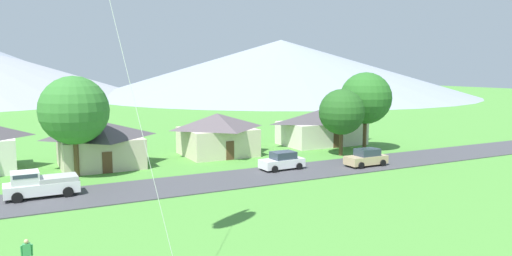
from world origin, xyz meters
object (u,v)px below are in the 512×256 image
(house_rightmost, at_px, (321,126))
(watcher_person, at_px, (27,256))
(house_left_center, at_px, (217,133))
(parked_car_white_mid_east, at_px, (282,161))
(tree_center, at_px, (74,110))
(parked_car_tan_mid_west, at_px, (366,158))
(tree_near_left, at_px, (342,112))
(tree_right_of_center, at_px, (366,98))
(pickup_truck_white_west_side, at_px, (40,184))
(house_right_center, at_px, (100,143))

(house_rightmost, height_order, watcher_person, house_rightmost)
(house_left_center, bearing_deg, parked_car_white_mid_east, -77.25)
(tree_center, height_order, parked_car_tan_mid_west, tree_center)
(tree_near_left, bearing_deg, tree_right_of_center, 18.59)
(tree_center, distance_m, parked_car_white_mid_east, 19.32)
(house_rightmost, xyz_separation_m, parked_car_tan_mid_west, (-4.16, -13.57, -1.44))
(parked_car_tan_mid_west, distance_m, watcher_person, 32.83)
(tree_center, height_order, tree_right_of_center, tree_right_of_center)
(tree_center, xyz_separation_m, parked_car_white_mid_east, (17.64, -6.05, -5.05))
(tree_right_of_center, xyz_separation_m, watcher_person, (-36.58, -19.66, -5.24))
(tree_near_left, relative_size, pickup_truck_white_west_side, 1.41)
(house_right_center, bearing_deg, parked_car_white_mid_east, -33.06)
(parked_car_tan_mid_west, bearing_deg, watcher_person, -158.34)
(watcher_person, bearing_deg, tree_right_of_center, 28.26)
(tree_right_of_center, bearing_deg, parked_car_tan_mid_west, -128.86)
(tree_center, xyz_separation_m, parked_car_tan_mid_west, (25.81, -8.39, -5.05))
(tree_center, height_order, watcher_person, tree_center)
(tree_right_of_center, bearing_deg, house_rightmost, 107.63)
(house_rightmost, distance_m, tree_center, 30.63)
(house_right_center, distance_m, tree_near_left, 25.49)
(house_left_center, bearing_deg, tree_center, -164.57)
(parked_car_tan_mid_west, bearing_deg, house_right_center, 152.41)
(tree_center, relative_size, parked_car_white_mid_east, 2.10)
(house_right_center, bearing_deg, tree_right_of_center, -8.86)
(house_left_center, relative_size, tree_right_of_center, 0.87)
(tree_near_left, bearing_deg, tree_center, 174.98)
(tree_near_left, xyz_separation_m, parked_car_tan_mid_west, (-1.48, -6.00, -3.96))
(house_rightmost, distance_m, tree_near_left, 8.42)
(house_right_center, distance_m, parked_car_tan_mid_west, 26.16)
(tree_near_left, height_order, parked_car_tan_mid_west, tree_near_left)
(house_rightmost, xyz_separation_m, tree_center, (-29.97, -5.18, 3.61))
(house_right_center, distance_m, watcher_person, 25.35)
(tree_center, distance_m, pickup_truck_white_west_side, 8.61)
(tree_right_of_center, distance_m, parked_car_tan_mid_west, 11.02)
(tree_center, bearing_deg, house_rightmost, 9.81)
(tree_center, bearing_deg, parked_car_white_mid_east, -18.93)
(house_right_center, relative_size, watcher_person, 4.78)
(house_right_center, bearing_deg, tree_center, -125.69)
(house_left_center, relative_size, tree_near_left, 1.08)
(house_left_center, relative_size, pickup_truck_white_west_side, 1.52)
(parked_car_white_mid_east, bearing_deg, tree_right_of_center, 20.04)
(parked_car_tan_mid_west, bearing_deg, pickup_truck_white_west_side, 175.82)
(parked_car_tan_mid_west, bearing_deg, tree_right_of_center, 51.14)
(tree_center, relative_size, parked_car_tan_mid_west, 2.12)
(tree_center, distance_m, tree_right_of_center, 31.90)
(house_right_center, bearing_deg, house_left_center, 2.37)
(house_rightmost, relative_size, parked_car_white_mid_east, 2.52)
(tree_right_of_center, relative_size, parked_car_tan_mid_west, 2.17)
(house_right_center, distance_m, parked_car_white_mid_east, 17.93)
(house_right_center, height_order, house_rightmost, house_right_center)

